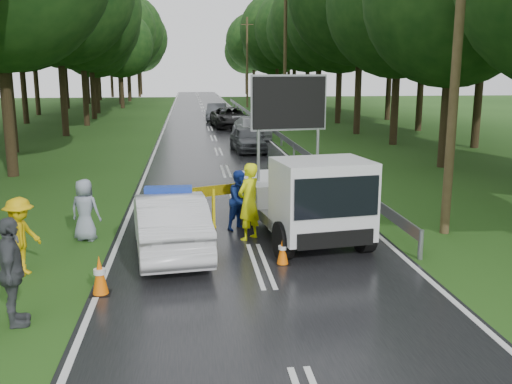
{
  "coord_description": "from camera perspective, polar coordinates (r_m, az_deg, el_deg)",
  "views": [
    {
      "loc": [
        -1.49,
        -11.96,
        4.28
      ],
      "look_at": [
        0.11,
        1.75,
        1.3
      ],
      "focal_mm": 40.0,
      "sensor_mm": 36.0,
      "label": 1
    }
  ],
  "objects": [
    {
      "name": "ground",
      "position": [
        12.79,
        0.44,
        -7.37
      ],
      "size": [
        160.0,
        160.0,
        0.0
      ],
      "primitive_type": "plane",
      "color": "#1E4313",
      "rests_on": "ground"
    },
    {
      "name": "road",
      "position": [
        42.2,
        -4.63,
        6.33
      ],
      "size": [
        7.0,
        140.0,
        0.02
      ],
      "primitive_type": "cube",
      "color": "black",
      "rests_on": "ground"
    },
    {
      "name": "guardrail",
      "position": [
        42.12,
        0.45,
        7.09
      ],
      "size": [
        0.12,
        60.06,
        0.7
      ],
      "color": "gray",
      "rests_on": "ground"
    },
    {
      "name": "utility_pole_near",
      "position": [
        15.5,
        19.57,
        14.4
      ],
      "size": [
        1.4,
        0.24,
        10.0
      ],
      "color": "#44371F",
      "rests_on": "ground"
    },
    {
      "name": "utility_pole_mid",
      "position": [
        40.53,
        2.93,
        13.27
      ],
      "size": [
        1.4,
        0.24,
        10.0
      ],
      "color": "#44371F",
      "rests_on": "ground"
    },
    {
      "name": "utility_pole_far",
      "position": [
        66.3,
        -0.89,
        12.85
      ],
      "size": [
        1.4,
        0.24,
        10.0
      ],
      "color": "#44371F",
      "rests_on": "ground"
    },
    {
      "name": "police_sedan",
      "position": [
        13.58,
        -8.65,
        -3.09
      ],
      "size": [
        2.07,
        4.59,
        1.61
      ],
      "rotation": [
        0.0,
        0.0,
        3.26
      ],
      "color": "silver",
      "rests_on": "ground"
    },
    {
      "name": "work_truck",
      "position": [
        14.56,
        4.83,
        -0.44
      ],
      "size": [
        2.96,
        5.39,
        4.09
      ],
      "rotation": [
        0.0,
        0.0,
        0.15
      ],
      "color": "gray",
      "rests_on": "ground"
    },
    {
      "name": "barrier",
      "position": [
        15.83,
        -1.53,
        -0.11
      ],
      "size": [
        2.72,
        1.16,
        1.21
      ],
      "rotation": [
        0.0,
        0.0,
        0.39
      ],
      "color": "yellow",
      "rests_on": "ground"
    },
    {
      "name": "officer",
      "position": [
        14.41,
        -0.73,
        -0.99
      ],
      "size": [
        0.85,
        0.85,
        1.99
      ],
      "primitive_type": "imported",
      "rotation": [
        0.0,
        0.0,
        3.92
      ],
      "color": "#E3F00D",
      "rests_on": "ground"
    },
    {
      "name": "civilian",
      "position": [
        15.41,
        -1.58,
        -0.81
      ],
      "size": [
        1.01,
        0.98,
        1.63
      ],
      "primitive_type": "imported",
      "rotation": [
        0.0,
        0.0,
        0.66
      ],
      "color": "#173297",
      "rests_on": "ground"
    },
    {
      "name": "bystander_left",
      "position": [
        12.95,
        -22.5,
        -4.16
      ],
      "size": [
        1.03,
        1.25,
        1.69
      ],
      "primitive_type": "imported",
      "rotation": [
        0.0,
        0.0,
        1.14
      ],
      "color": "#E2B20C",
      "rests_on": "ground"
    },
    {
      "name": "bystander_mid",
      "position": [
        10.47,
        -23.22,
        -7.39
      ],
      "size": [
        0.7,
        1.19,
        1.9
      ],
      "primitive_type": "imported",
      "rotation": [
        0.0,
        0.0,
        1.79
      ],
      "color": "#414449",
      "rests_on": "ground"
    },
    {
      "name": "bystander_right",
      "position": [
        15.05,
        -16.73,
        -1.74
      ],
      "size": [
        0.9,
        0.73,
        1.59
      ],
      "primitive_type": "imported",
      "rotation": [
        0.0,
        0.0,
        2.81
      ],
      "color": "gray",
      "rests_on": "ground"
    },
    {
      "name": "queue_car_first",
      "position": [
        30.27,
        -0.83,
        5.3
      ],
      "size": [
        1.89,
        3.99,
        1.32
      ],
      "primitive_type": "imported",
      "rotation": [
        0.0,
        0.0,
        0.09
      ],
      "color": "#393B40",
      "rests_on": "ground"
    },
    {
      "name": "queue_car_second",
      "position": [
        36.29,
        -0.47,
        6.42
      ],
      "size": [
        2.39,
        4.64,
        1.29
      ],
      "primitive_type": "imported",
      "rotation": [
        0.0,
        0.0,
        0.14
      ],
      "color": "#A9ABB1",
      "rests_on": "ground"
    },
    {
      "name": "queue_car_third",
      "position": [
        42.84,
        -2.61,
        7.44
      ],
      "size": [
        2.93,
        5.62,
        1.51
      ],
      "primitive_type": "imported",
      "rotation": [
        0.0,
        0.0,
        0.08
      ],
      "color": "black",
      "rests_on": "ground"
    },
    {
      "name": "queue_car_fourth",
      "position": [
        48.89,
        -3.96,
        7.98
      ],
      "size": [
        2.01,
        4.56,
        1.46
      ],
      "primitive_type": "imported",
      "rotation": [
        0.0,
        0.0,
        -0.11
      ],
      "color": "#424449",
      "rests_on": "ground"
    },
    {
      "name": "cone_near_left",
      "position": [
        11.48,
        -15.35,
        -8.1
      ],
      "size": [
        0.38,
        0.38,
        0.8
      ],
      "color": "black",
      "rests_on": "ground"
    },
    {
      "name": "cone_center",
      "position": [
        12.75,
        2.68,
        -5.9
      ],
      "size": [
        0.32,
        0.32,
        0.67
      ],
      "color": "black",
      "rests_on": "ground"
    },
    {
      "name": "cone_far",
      "position": [
        15.41,
        2.79,
        -2.76
      ],
      "size": [
        0.3,
        0.3,
        0.64
      ],
      "color": "black",
      "rests_on": "ground"
    },
    {
      "name": "cone_left_mid",
      "position": [
        14.31,
        -8.45,
        -3.68
      ],
      "size": [
        0.39,
        0.39,
        0.83
      ],
      "color": "black",
      "rests_on": "ground"
    },
    {
      "name": "cone_right",
      "position": [
        14.7,
        11.18,
        -3.49
      ],
      "size": [
        0.36,
        0.36,
        0.76
      ],
      "color": "black",
      "rests_on": "ground"
    }
  ]
}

